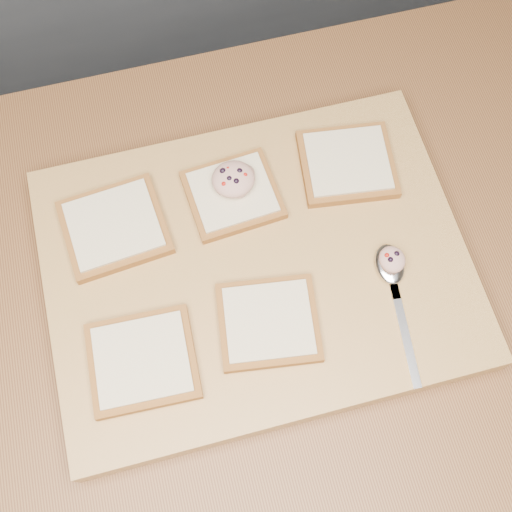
# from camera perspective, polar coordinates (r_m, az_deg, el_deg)

# --- Properties ---
(ground) EXTENTS (4.00, 4.00, 0.00)m
(ground) POSITION_cam_1_polar(r_m,az_deg,el_deg) (1.70, 1.87, -13.08)
(ground) COLOR #515459
(ground) RESTS_ON ground
(island_counter) EXTENTS (2.00, 0.80, 0.90)m
(island_counter) POSITION_cam_1_polar(r_m,az_deg,el_deg) (1.25, 2.51, -9.85)
(island_counter) COLOR slate
(island_counter) RESTS_ON ground
(cutting_board) EXTENTS (0.52, 0.39, 0.04)m
(cutting_board) POSITION_cam_1_polar(r_m,az_deg,el_deg) (0.81, -0.00, -1.06)
(cutting_board) COLOR tan
(cutting_board) RESTS_ON island_counter
(bread_far_left) EXTENTS (0.13, 0.12, 0.02)m
(bread_far_left) POSITION_cam_1_polar(r_m,az_deg,el_deg) (0.82, -12.47, 2.54)
(bread_far_left) COLOR brown
(bread_far_left) RESTS_ON cutting_board
(bread_far_center) EXTENTS (0.12, 0.11, 0.02)m
(bread_far_center) POSITION_cam_1_polar(r_m,az_deg,el_deg) (0.82, -2.08, 5.50)
(bread_far_center) COLOR brown
(bread_far_center) RESTS_ON cutting_board
(bread_far_right) EXTENTS (0.13, 0.12, 0.02)m
(bread_far_right) POSITION_cam_1_polar(r_m,az_deg,el_deg) (0.85, 8.11, 8.13)
(bread_far_right) COLOR brown
(bread_far_right) RESTS_ON cutting_board
(bread_near_left) EXTENTS (0.13, 0.12, 0.02)m
(bread_near_left) POSITION_cam_1_polar(r_m,az_deg,el_deg) (0.76, -10.06, -9.16)
(bread_near_left) COLOR brown
(bread_near_left) RESTS_ON cutting_board
(bread_near_center) EXTENTS (0.13, 0.12, 0.02)m
(bread_near_center) POSITION_cam_1_polar(r_m,az_deg,el_deg) (0.76, 1.12, -5.91)
(bread_near_center) COLOR brown
(bread_near_center) RESTS_ON cutting_board
(tuna_salad_dollop) EXTENTS (0.05, 0.05, 0.03)m
(tuna_salad_dollop) POSITION_cam_1_polar(r_m,az_deg,el_deg) (0.81, -2.03, 6.86)
(tuna_salad_dollop) COLOR tan
(tuna_salad_dollop) RESTS_ON bread_far_center
(spoon) EXTENTS (0.04, 0.18, 0.01)m
(spoon) POSITION_cam_1_polar(r_m,az_deg,el_deg) (0.80, 11.99, -1.58)
(spoon) COLOR silver
(spoon) RESTS_ON cutting_board
(spoon_salad) EXTENTS (0.03, 0.03, 0.02)m
(spoon_salad) POSITION_cam_1_polar(r_m,az_deg,el_deg) (0.79, 12.00, -0.29)
(spoon_salad) COLOR tan
(spoon_salad) RESTS_ON spoon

